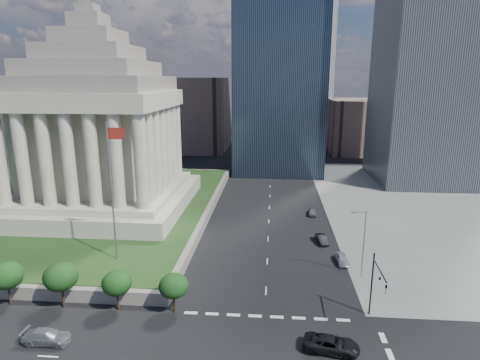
# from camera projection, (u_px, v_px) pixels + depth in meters

# --- Properties ---
(ground) EXTENTS (500.00, 500.00, 0.00)m
(ground) POSITION_uv_depth(u_px,v_px,m) (271.00, 166.00, 130.97)
(ground) COLOR black
(ground) RESTS_ON ground
(sidewalk_ne) EXTENTS (68.00, 90.00, 0.03)m
(sidewalk_ne) POSITION_uv_depth(u_px,v_px,m) (478.00, 207.00, 88.60)
(sidewalk_ne) COLOR slate
(sidewalk_ne) RESTS_ON ground
(plaza_terrace) EXTENTS (66.00, 70.00, 1.80)m
(plaza_terrace) POSITION_uv_depth(u_px,v_px,m) (60.00, 207.00, 86.09)
(plaza_terrace) COLOR #645D56
(plaza_terrace) RESTS_ON ground
(plaza_lawn) EXTENTS (64.00, 68.00, 0.10)m
(plaza_lawn) POSITION_uv_depth(u_px,v_px,m) (59.00, 202.00, 85.86)
(plaza_lawn) COLOR #203716
(plaza_lawn) RESTS_ON plaza_terrace
(war_memorial) EXTENTS (34.00, 34.00, 39.00)m
(war_memorial) POSITION_uv_depth(u_px,v_px,m) (97.00, 111.00, 78.24)
(war_memorial) COLOR gray
(war_memorial) RESTS_ON plaza_lawn
(flagpole) EXTENTS (2.52, 0.24, 20.00)m
(flagpole) POSITION_uv_depth(u_px,v_px,m) (112.00, 185.00, 56.10)
(flagpole) COLOR slate
(flagpole) RESTS_ON plaza_lawn
(midrise_glass) EXTENTS (26.00, 26.00, 60.00)m
(midrise_glass) POSITION_uv_depth(u_px,v_px,m) (280.00, 70.00, 118.62)
(midrise_glass) COLOR black
(midrise_glass) RESTS_ON ground
(building_filler_ne) EXTENTS (20.00, 30.00, 20.00)m
(building_filler_ne) POSITION_uv_depth(u_px,v_px,m) (355.00, 126.00, 154.91)
(building_filler_ne) COLOR brown
(building_filler_ne) RESTS_ON ground
(building_filler_nw) EXTENTS (24.00, 30.00, 28.00)m
(building_filler_nw) POSITION_uv_depth(u_px,v_px,m) (197.00, 114.00, 158.95)
(building_filler_nw) COLOR brown
(building_filler_nw) RESTS_ON ground
(traffic_signal_ne) EXTENTS (0.30, 5.74, 8.00)m
(traffic_signal_ne) POSITION_uv_depth(u_px,v_px,m) (376.00, 282.00, 45.30)
(traffic_signal_ne) COLOR black
(traffic_signal_ne) RESTS_ON ground
(street_lamp_north) EXTENTS (2.13, 0.22, 10.00)m
(street_lamp_north) POSITION_uv_depth(u_px,v_px,m) (363.00, 240.00, 56.05)
(street_lamp_north) COLOR slate
(street_lamp_north) RESTS_ON ground
(pickup_truck) EXTENTS (3.55, 6.12, 1.60)m
(pickup_truck) POSITION_uv_depth(u_px,v_px,m) (331.00, 344.00, 41.62)
(pickup_truck) COLOR black
(pickup_truck) RESTS_ON ground
(suv_grey) EXTENTS (5.25, 2.16, 1.52)m
(suv_grey) POSITION_uv_depth(u_px,v_px,m) (47.00, 337.00, 42.92)
(suv_grey) COLOR slate
(suv_grey) RESTS_ON ground
(parked_sedan_near) EXTENTS (4.29, 1.86, 1.44)m
(parked_sedan_near) POSITION_uv_depth(u_px,v_px,m) (342.00, 259.00, 61.51)
(parked_sedan_near) COLOR #9FA2A8
(parked_sedan_near) RESTS_ON ground
(parked_sedan_mid) EXTENTS (4.37, 2.10, 1.38)m
(parked_sedan_mid) POSITION_uv_depth(u_px,v_px,m) (322.00, 239.00, 69.20)
(parked_sedan_mid) COLOR black
(parked_sedan_mid) RESTS_ON ground
(parked_sedan_far) EXTENTS (2.03, 4.16, 1.37)m
(parked_sedan_far) POSITION_uv_depth(u_px,v_px,m) (312.00, 212.00, 83.35)
(parked_sedan_far) COLOR slate
(parked_sedan_far) RESTS_ON ground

